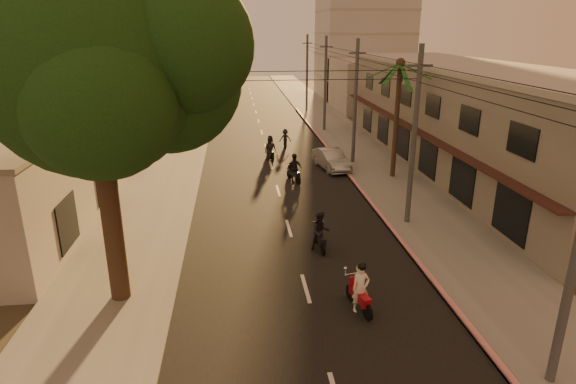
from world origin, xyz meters
The scene contains 19 objects.
ground centered at (0.00, 0.00, 0.00)m, with size 160.00×160.00×0.00m, color #383023.
road centered at (0.00, 20.00, 0.01)m, with size 10.00×140.00×0.02m, color black.
sidewalk_right centered at (7.50, 20.00, 0.06)m, with size 5.00×140.00×0.12m, color slate.
sidewalk_left centered at (-7.50, 20.00, 0.06)m, with size 5.00×140.00×0.12m, color slate.
curb_stripe centered at (5.10, 15.00, 0.10)m, with size 0.20×60.00×0.20m, color red.
shophouse_row centered at (13.95, 18.00, 3.65)m, with size 8.80×34.20×7.30m.
left_building centered at (-13.98, 14.00, 2.60)m, with size 8.20×24.20×5.20m.
broadleaf_tree centered at (-6.61, 2.14, 8.48)m, with size 9.60×8.70×12.10m.
palm_tree centered at (8.00, 16.00, 7.15)m, with size 5.00×5.00×8.20m.
utility_poles centered at (6.20, 20.00, 6.54)m, with size 1.20×48.26×9.00m.
filler_right centered at (14.00, 45.00, 3.00)m, with size 8.00×14.00×6.00m, color #AAA499.
filler_left_near centered at (-14.00, 34.00, 2.20)m, with size 8.00×14.00×4.40m, color #AAA499.
filler_left_far centered at (-14.00, 52.00, 3.50)m, with size 8.00×14.00×7.00m, color #AAA499.
scooter_red centered at (1.70, 0.28, 0.86)m, with size 0.93×1.96×1.95m.
scooter_mid_a centered at (1.17, 5.44, 0.85)m, with size 0.92×1.92×1.89m.
scooter_mid_b centered at (1.22, 15.78, 0.88)m, with size 1.34×1.90×1.94m.
scooter_far_a centered at (0.07, 21.50, 0.88)m, with size 1.10×1.96×1.95m.
scooter_far_b centered at (1.64, 25.48, 0.75)m, with size 1.14×1.66×1.63m.
parked_car centered at (4.26, 18.53, 0.72)m, with size 2.28×4.56×1.44m, color #9FA1A7.
Camera 1 is at (-2.50, -14.41, 9.66)m, focal length 30.00 mm.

